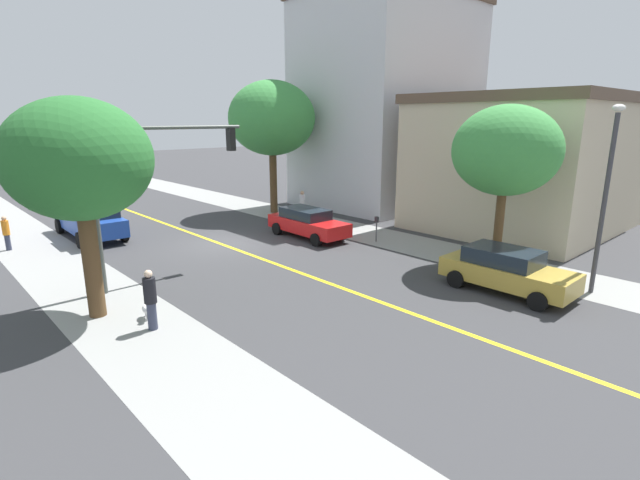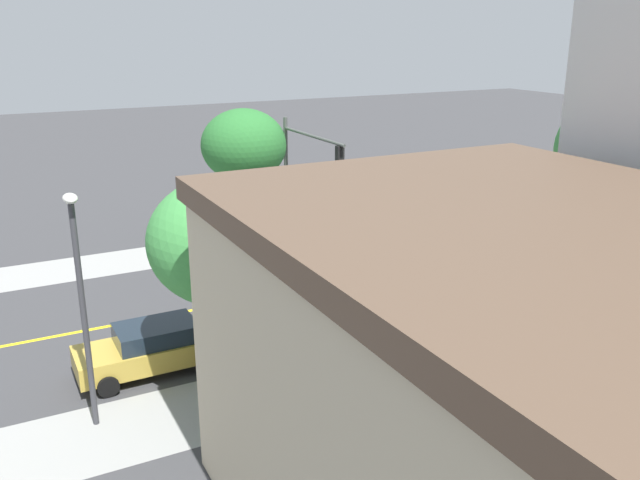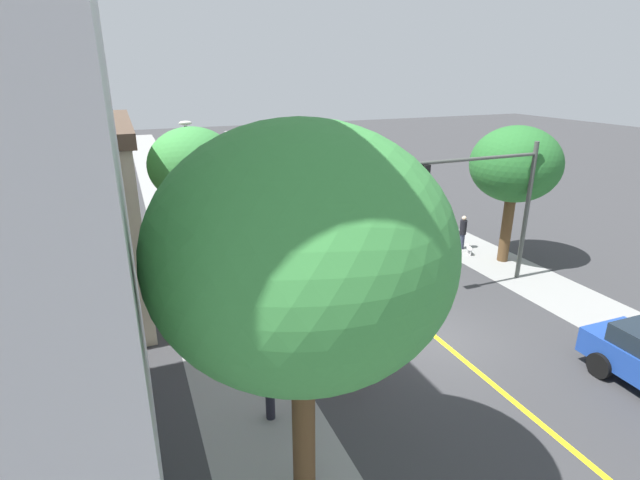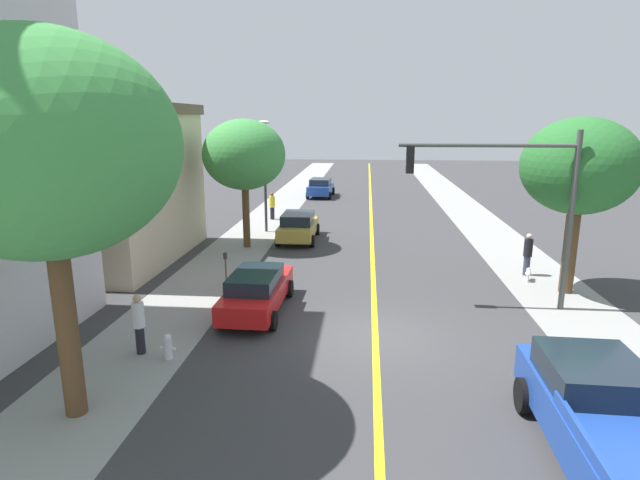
{
  "view_description": "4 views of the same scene",
  "coord_description": "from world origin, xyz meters",
  "px_view_note": "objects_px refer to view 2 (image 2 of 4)",
  "views": [
    {
      "loc": [
        11.54,
        19.73,
        6.02
      ],
      "look_at": [
        0.01,
        7.14,
        1.59
      ],
      "focal_mm": 26.39,
      "sensor_mm": 36.0,
      "label": 1
    },
    {
      "loc": [
        -23.2,
        16.47,
        10.34
      ],
      "look_at": [
        -1.23,
        5.12,
        2.47
      ],
      "focal_mm": 37.45,
      "sensor_mm": 36.0,
      "label": 2
    },
    {
      "loc": [
        -9.55,
        -12.24,
        9.08
      ],
      "look_at": [
        -1.64,
        6.97,
        1.62
      ],
      "focal_mm": 26.82,
      "sensor_mm": 36.0,
      "label": 3
    },
    {
      "loc": [
        -0.37,
        -14.77,
        6.56
      ],
      "look_at": [
        -2.2,
        5.31,
        1.76
      ],
      "focal_mm": 28.68,
      "sensor_mm": 36.0,
      "label": 4
    }
  ],
  "objects_px": {
    "pedestrian_white_shirt": "(552,293)",
    "small_dog": "(229,243)",
    "street_tree_left_near": "(632,152)",
    "blue_pickup_truck": "(452,212)",
    "street_lamp": "(81,288)",
    "fire_hydrant": "(538,298)",
    "red_sedan_left_curb": "(432,289)",
    "pedestrian_orange_shirt": "(415,198)",
    "traffic_light_mast": "(303,165)",
    "gold_sedan_left_curb": "(152,348)",
    "parking_meter": "(394,322)",
    "street_tree_right_corner": "(224,241)",
    "street_tree_left_far": "(244,146)",
    "pedestrian_black_shirt": "(211,232)"
  },
  "relations": [
    {
      "from": "pedestrian_orange_shirt",
      "to": "street_lamp",
      "type": "bearing_deg",
      "value": 59.91
    },
    {
      "from": "street_tree_left_near",
      "to": "blue_pickup_truck",
      "type": "height_order",
      "value": "street_tree_left_near"
    },
    {
      "from": "pedestrian_orange_shirt",
      "to": "street_tree_left_far",
      "type": "bearing_deg",
      "value": 28.05
    },
    {
      "from": "street_tree_left_near",
      "to": "street_lamp",
      "type": "bearing_deg",
      "value": 88.25
    },
    {
      "from": "fire_hydrant",
      "to": "traffic_light_mast",
      "type": "height_order",
      "value": "traffic_light_mast"
    },
    {
      "from": "fire_hydrant",
      "to": "gold_sedan_left_curb",
      "type": "distance_m",
      "value": 14.65
    },
    {
      "from": "parking_meter",
      "to": "traffic_light_mast",
      "type": "relative_size",
      "value": 0.21
    },
    {
      "from": "parking_meter",
      "to": "street_tree_left_far",
      "type": "bearing_deg",
      "value": 0.46
    },
    {
      "from": "fire_hydrant",
      "to": "pedestrian_white_shirt",
      "type": "xyz_separation_m",
      "value": [
        -0.91,
        0.26,
        0.58
      ]
    },
    {
      "from": "gold_sedan_left_curb",
      "to": "red_sedan_left_curb",
      "type": "bearing_deg",
      "value": 179.64
    },
    {
      "from": "red_sedan_left_curb",
      "to": "parking_meter",
      "type": "bearing_deg",
      "value": 33.86
    },
    {
      "from": "red_sedan_left_curb",
      "to": "pedestrian_black_shirt",
      "type": "bearing_deg",
      "value": -62.48
    },
    {
      "from": "street_tree_left_near",
      "to": "gold_sedan_left_curb",
      "type": "bearing_deg",
      "value": 80.8
    },
    {
      "from": "fire_hydrant",
      "to": "pedestrian_white_shirt",
      "type": "bearing_deg",
      "value": 164.29
    },
    {
      "from": "street_tree_left_near",
      "to": "traffic_light_mast",
      "type": "xyz_separation_m",
      "value": [
        11.54,
        7.84,
        -1.81
      ]
    },
    {
      "from": "street_tree_left_near",
      "to": "pedestrian_orange_shirt",
      "type": "distance_m",
      "value": 15.72
    },
    {
      "from": "red_sedan_left_curb",
      "to": "pedestrian_orange_shirt",
      "type": "distance_m",
      "value": 14.23
    },
    {
      "from": "pedestrian_white_shirt",
      "to": "red_sedan_left_curb",
      "type": "bearing_deg",
      "value": 2.87
    },
    {
      "from": "street_lamp",
      "to": "blue_pickup_truck",
      "type": "xyz_separation_m",
      "value": [
        10.55,
        -20.37,
        -3.07
      ]
    },
    {
      "from": "fire_hydrant",
      "to": "blue_pickup_truck",
      "type": "bearing_deg",
      "value": -20.19
    },
    {
      "from": "pedestrian_white_shirt",
      "to": "pedestrian_orange_shirt",
      "type": "distance_m",
      "value": 15.23
    },
    {
      "from": "red_sedan_left_curb",
      "to": "gold_sedan_left_curb",
      "type": "height_order",
      "value": "gold_sedan_left_curb"
    },
    {
      "from": "street_tree_right_corner",
      "to": "fire_hydrant",
      "type": "xyz_separation_m",
      "value": [
        0.76,
        -12.87,
        -4.41
      ]
    },
    {
      "from": "street_tree_left_far",
      "to": "fire_hydrant",
      "type": "relative_size",
      "value": 9.02
    },
    {
      "from": "street_lamp",
      "to": "small_dog",
      "type": "relative_size",
      "value": 9.76
    },
    {
      "from": "street_lamp",
      "to": "blue_pickup_truck",
      "type": "height_order",
      "value": "street_lamp"
    },
    {
      "from": "street_tree_left_near",
      "to": "gold_sedan_left_curb",
      "type": "distance_m",
      "value": 18.33
    },
    {
      "from": "pedestrian_black_shirt",
      "to": "small_dog",
      "type": "bearing_deg",
      "value": 32.07
    },
    {
      "from": "street_tree_left_far",
      "to": "parking_meter",
      "type": "distance_m",
      "value": 14.0
    },
    {
      "from": "street_tree_left_far",
      "to": "street_lamp",
      "type": "xyz_separation_m",
      "value": [
        -13.69,
        9.76,
        -0.83
      ]
    },
    {
      "from": "fire_hydrant",
      "to": "red_sedan_left_curb",
      "type": "distance_m",
      "value": 4.17
    },
    {
      "from": "street_tree_right_corner",
      "to": "fire_hydrant",
      "type": "bearing_deg",
      "value": -86.62
    },
    {
      "from": "gold_sedan_left_curb",
      "to": "street_lamp",
      "type": "bearing_deg",
      "value": 45.84
    },
    {
      "from": "traffic_light_mast",
      "to": "street_lamp",
      "type": "bearing_deg",
      "value": -46.77
    },
    {
      "from": "red_sedan_left_curb",
      "to": "small_dog",
      "type": "height_order",
      "value": "red_sedan_left_curb"
    },
    {
      "from": "pedestrian_white_shirt",
      "to": "pedestrian_orange_shirt",
      "type": "relative_size",
      "value": 1.08
    },
    {
      "from": "pedestrian_white_shirt",
      "to": "small_dog",
      "type": "xyz_separation_m",
      "value": [
        13.11,
        7.97,
        -0.62
      ]
    },
    {
      "from": "street_lamp",
      "to": "small_dog",
      "type": "xyz_separation_m",
      "value": [
        12.67,
        -8.44,
        -3.67
      ]
    },
    {
      "from": "red_sedan_left_curb",
      "to": "small_dog",
      "type": "xyz_separation_m",
      "value": [
        10.46,
        4.46,
        -0.46
      ]
    },
    {
      "from": "street_lamp",
      "to": "street_tree_left_near",
      "type": "bearing_deg",
      "value": -91.75
    },
    {
      "from": "street_tree_left_near",
      "to": "small_dog",
      "type": "relative_size",
      "value": 12.59
    },
    {
      "from": "red_sedan_left_curb",
      "to": "blue_pickup_truck",
      "type": "bearing_deg",
      "value": -130.74
    },
    {
      "from": "street_tree_left_near",
      "to": "traffic_light_mast",
      "type": "distance_m",
      "value": 14.07
    },
    {
      "from": "traffic_light_mast",
      "to": "pedestrian_black_shirt",
      "type": "height_order",
      "value": "traffic_light_mast"
    },
    {
      "from": "parking_meter",
      "to": "pedestrian_white_shirt",
      "type": "height_order",
      "value": "pedestrian_white_shirt"
    },
    {
      "from": "small_dog",
      "to": "red_sedan_left_curb",
      "type": "bearing_deg",
      "value": 130.83
    },
    {
      "from": "traffic_light_mast",
      "to": "red_sedan_left_curb",
      "type": "bearing_deg",
      "value": 8.18
    },
    {
      "from": "fire_hydrant",
      "to": "small_dog",
      "type": "distance_m",
      "value": 14.71
    },
    {
      "from": "fire_hydrant",
      "to": "pedestrian_orange_shirt",
      "type": "xyz_separation_m",
      "value": [
        13.75,
        -3.85,
        0.51
      ]
    },
    {
      "from": "traffic_light_mast",
      "to": "small_dog",
      "type": "xyz_separation_m",
      "value": [
        1.73,
        3.2,
        -3.87
      ]
    }
  ]
}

